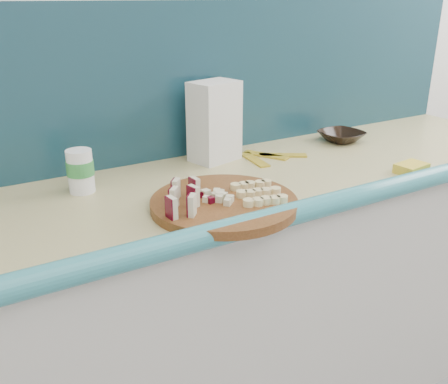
% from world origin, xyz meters
% --- Properties ---
extents(kitchen_counter, '(2.20, 0.63, 0.91)m').
position_xyz_m(kitchen_counter, '(0.10, 1.50, 0.46)').
color(kitchen_counter, beige).
rests_on(kitchen_counter, ground).
extents(backsplash, '(2.20, 0.02, 0.50)m').
position_xyz_m(backsplash, '(0.10, 1.79, 1.16)').
color(backsplash, teal).
rests_on(backsplash, kitchen_counter).
extents(cutting_board, '(0.47, 0.47, 0.02)m').
position_xyz_m(cutting_board, '(-0.16, 1.32, 0.92)').
color(cutting_board, '#4C2810').
rests_on(cutting_board, kitchen_counter).
extents(apple_wedges, '(0.13, 0.15, 0.05)m').
position_xyz_m(apple_wedges, '(-0.27, 1.33, 0.96)').
color(apple_wedges, beige).
rests_on(apple_wedges, cutting_board).
extents(apple_chunks, '(0.06, 0.06, 0.02)m').
position_xyz_m(apple_chunks, '(-0.18, 1.33, 0.94)').
color(apple_chunks, beige).
rests_on(apple_chunks, cutting_board).
extents(banana_slices, '(0.15, 0.16, 0.02)m').
position_xyz_m(banana_slices, '(-0.07, 1.30, 0.94)').
color(banana_slices, beige).
rests_on(banana_slices, cutting_board).
extents(brown_bowl, '(0.17, 0.17, 0.04)m').
position_xyz_m(brown_bowl, '(0.54, 1.64, 0.93)').
color(brown_bowl, black).
rests_on(brown_bowl, kitchen_counter).
extents(flour_bag, '(0.17, 0.14, 0.26)m').
position_xyz_m(flour_bag, '(0.02, 1.68, 1.04)').
color(flour_bag, silver).
rests_on(flour_bag, kitchen_counter).
extents(canister, '(0.08, 0.08, 0.12)m').
position_xyz_m(canister, '(-0.44, 1.62, 0.97)').
color(canister, white).
rests_on(canister, kitchen_counter).
extents(sponge, '(0.11, 0.08, 0.03)m').
position_xyz_m(sponge, '(0.48, 1.26, 0.92)').
color(sponge, gold).
rests_on(sponge, kitchen_counter).
extents(banana_peel, '(0.22, 0.18, 0.01)m').
position_xyz_m(banana_peel, '(0.19, 1.61, 0.91)').
color(banana_peel, gold).
rests_on(banana_peel, kitchen_counter).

